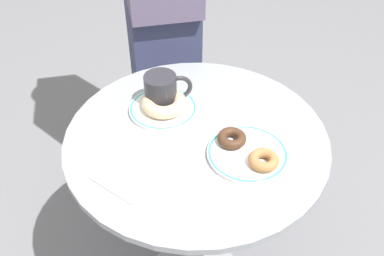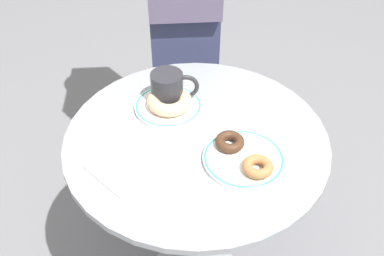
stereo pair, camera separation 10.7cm
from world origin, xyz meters
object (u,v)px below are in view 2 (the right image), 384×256
(donut_cinnamon, at_px, (258,167))
(paper_napkin, at_px, (118,169))
(plate_right, at_px, (243,159))
(cafe_table, at_px, (196,199))
(person_figure, at_px, (182,4))
(donut_chocolate, at_px, (230,142))
(plate_left, at_px, (169,106))
(coffee_mug, at_px, (169,89))
(donut_glazed, at_px, (168,101))

(donut_cinnamon, bearing_deg, paper_napkin, -125.80)
(plate_right, distance_m, donut_cinnamon, 0.05)
(cafe_table, relative_size, person_figure, 0.45)
(donut_cinnamon, xyz_separation_m, donut_chocolate, (-0.10, -0.00, 0.00))
(plate_right, relative_size, donut_cinnamon, 2.72)
(cafe_table, bearing_deg, plate_left, 179.10)
(coffee_mug, bearing_deg, cafe_table, -4.78)
(donut_chocolate, bearing_deg, person_figure, 157.31)
(plate_left, bearing_deg, cafe_table, -0.90)
(cafe_table, bearing_deg, donut_glazed, -177.94)
(paper_napkin, bearing_deg, donut_glazed, 120.39)
(cafe_table, xyz_separation_m, plate_right, (0.13, 0.04, 0.26))
(person_figure, bearing_deg, coffee_mug, -37.52)
(plate_right, relative_size, coffee_mug, 1.60)
(donut_cinnamon, bearing_deg, plate_left, -172.70)
(donut_chocolate, height_order, paper_napkin, donut_chocolate)
(plate_left, height_order, paper_napkin, plate_left)
(donut_cinnamon, distance_m, person_figure, 0.73)
(coffee_mug, distance_m, person_figure, 0.45)
(plate_left, height_order, plate_right, same)
(plate_right, xyz_separation_m, coffee_mug, (-0.28, -0.03, 0.04))
(plate_left, bearing_deg, coffee_mug, 146.85)
(donut_chocolate, height_order, person_figure, person_figure)
(donut_glazed, height_order, donut_cinnamon, donut_glazed)
(donut_chocolate, height_order, coffee_mug, coffee_mug)
(cafe_table, height_order, donut_cinnamon, donut_cinnamon)
(cafe_table, distance_m, coffee_mug, 0.33)
(plate_right, xyz_separation_m, person_figure, (-0.64, 0.24, 0.07))
(coffee_mug, height_order, person_figure, person_figure)
(donut_glazed, bearing_deg, coffee_mug, 142.92)
(plate_right, relative_size, person_figure, 0.11)
(donut_glazed, relative_size, donut_cinnamon, 1.67)
(person_figure, bearing_deg, donut_glazed, -37.50)
(paper_napkin, bearing_deg, plate_right, 62.24)
(donut_chocolate, xyz_separation_m, paper_napkin, (-0.09, -0.26, -0.02))
(coffee_mug, bearing_deg, plate_right, 6.26)
(donut_cinnamon, distance_m, donut_chocolate, 0.10)
(plate_left, distance_m, coffee_mug, 0.05)
(plate_left, xyz_separation_m, coffee_mug, (-0.02, 0.01, 0.04))
(donut_chocolate, relative_size, coffee_mug, 0.59)
(donut_cinnamon, relative_size, donut_chocolate, 1.00)
(donut_chocolate, distance_m, coffee_mug, 0.24)
(donut_chocolate, xyz_separation_m, person_figure, (-0.59, 0.25, 0.05))
(plate_left, xyz_separation_m, donut_glazed, (0.01, -0.01, 0.02))
(cafe_table, distance_m, donut_chocolate, 0.29)
(donut_chocolate, distance_m, paper_napkin, 0.27)
(plate_right, height_order, donut_glazed, donut_glazed)
(plate_right, height_order, person_figure, person_figure)
(plate_left, height_order, donut_glazed, donut_glazed)
(plate_left, relative_size, coffee_mug, 1.50)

